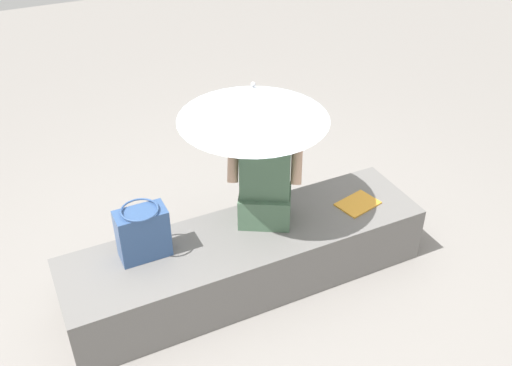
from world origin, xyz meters
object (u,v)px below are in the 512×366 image
object	(u,v)px
parasol	(253,103)
handbag_black	(143,233)
magazine	(358,204)
person_seated	(265,171)

from	to	relation	value
parasol	handbag_black	bearing A→B (deg)	5.60
magazine	handbag_black	bearing A→B (deg)	-18.51
handbag_black	magazine	distance (m)	1.51
parasol	magazine	bearing A→B (deg)	163.09
handbag_black	magazine	bearing A→B (deg)	174.73
person_seated	parasol	world-z (taller)	parasol
person_seated	magazine	size ratio (longest dim) A/B	3.21
person_seated	parasol	bearing A→B (deg)	-59.15
magazine	parasol	bearing A→B (deg)	-30.14
handbag_black	magazine	xyz separation A→B (m)	(-1.49, 0.14, -0.17)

